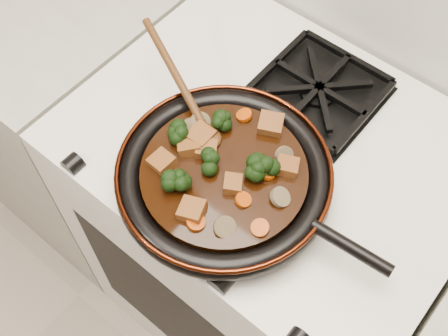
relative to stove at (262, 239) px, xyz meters
The scene contains 31 objects.
stove is the anchor object (origin of this frame).
burner_grate_front 0.48m from the stove, 90.00° to the right, with size 0.23×0.23×0.03m, color black, non-canonical shape.
burner_grate_back 0.48m from the stove, 90.00° to the left, with size 0.23×0.23×0.03m, color black, non-canonical shape.
skillet 0.51m from the stove, 92.27° to the right, with size 0.50×0.37×0.05m.
braising_sauce 0.52m from the stove, 93.03° to the right, with size 0.29×0.29×0.02m, color black.
tofu_cube_0 0.54m from the stove, 119.89° to the right, with size 0.04×0.03×0.02m, color brown.
tofu_cube_1 0.52m from the stove, 97.41° to the right, with size 0.04×0.04×0.02m, color brown.
tofu_cube_2 0.57m from the stove, 89.36° to the right, with size 0.04×0.04×0.02m, color brown.
tofu_cube_3 0.56m from the stove, 116.11° to the right, with size 0.04×0.04×0.02m, color brown.
tofu_cube_4 0.53m from the stove, 44.54° to the right, with size 0.04×0.03×0.02m, color brown.
tofu_cube_5 0.54m from the stove, 113.33° to the right, with size 0.04×0.03×0.02m, color brown.
tofu_cube_6 0.54m from the stove, 81.99° to the right, with size 0.03×0.03×0.02m, color brown.
tofu_cube_7 0.54m from the stove, 124.46° to the right, with size 0.04×0.04×0.02m, color brown.
broccoli_floret_0 0.55m from the stove, 130.27° to the right, with size 0.06×0.06×0.05m, color black, non-canonical shape.
broccoli_floret_1 0.53m from the stove, 132.33° to the right, with size 0.06×0.06×0.05m, color black, non-canonical shape.
broccoli_floret_2 0.54m from the stove, 103.49° to the right, with size 0.06×0.06×0.05m, color black, non-canonical shape.
broccoli_floret_3 0.54m from the stove, 64.54° to the right, with size 0.06×0.06×0.06m, color black, non-canonical shape.
broccoli_floret_4 0.54m from the stove, 73.27° to the right, with size 0.06×0.06×0.06m, color black, non-canonical shape.
broccoli_floret_5 0.56m from the stove, 101.40° to the right, with size 0.05×0.05×0.05m, color black, non-canonical shape.
broccoli_floret_6 0.57m from the stove, 105.27° to the right, with size 0.06×0.06×0.05m, color black, non-canonical shape.
carrot_coin_0 0.53m from the stove, 62.39° to the right, with size 0.03×0.03×0.01m, color #B63E05.
carrot_coin_1 0.52m from the stove, 149.94° to the right, with size 0.03×0.03×0.01m, color #B63E05.
carrot_coin_2 0.56m from the stove, 60.89° to the right, with size 0.03×0.03×0.01m, color #B63E05.
carrot_coin_3 0.54m from the stove, 72.36° to the right, with size 0.03×0.03×0.01m, color #B63E05.
carrot_coin_4 0.57m from the stove, 85.44° to the right, with size 0.03×0.03×0.01m, color #B63E05.
mushroom_slice_0 0.57m from the stove, 74.79° to the right, with size 0.04×0.04×0.01m, color brown.
mushroom_slice_1 0.54m from the stove, 52.09° to the right, with size 0.04×0.04×0.01m, color brown.
mushroom_slice_2 0.52m from the stove, 45.85° to the right, with size 0.03×0.03×0.01m, color brown.
mushroom_slice_3 0.54m from the stove, 134.52° to the right, with size 0.03×0.03×0.01m, color brown.
mushroom_slice_4 0.53m from the stove, 137.39° to the right, with size 0.04×0.04×0.01m, color brown.
wooden_spoon 0.56m from the stove, 150.55° to the right, with size 0.16×0.08×0.25m.
Camera 1 is at (0.31, 1.17, 1.77)m, focal length 45.00 mm.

